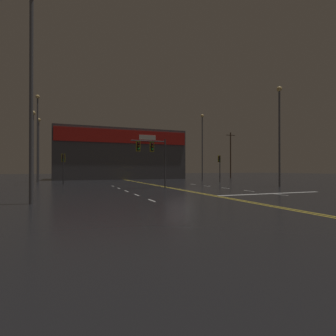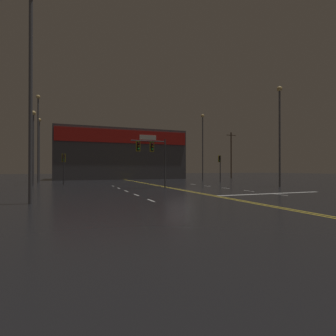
{
  "view_description": "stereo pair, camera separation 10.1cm",
  "coord_description": "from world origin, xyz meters",
  "px_view_note": "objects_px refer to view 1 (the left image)",
  "views": [
    {
      "loc": [
        -9.62,
        -22.1,
        1.84
      ],
      "look_at": [
        0.0,
        2.96,
        2.0
      ],
      "focal_mm": 28.0,
      "sensor_mm": 36.0,
      "label": 1
    },
    {
      "loc": [
        -9.52,
        -22.13,
        1.84
      ],
      "look_at": [
        0.0,
        2.96,
        2.0
      ],
      "focal_mm": 28.0,
      "sensor_mm": 36.0,
      "label": 2
    }
  ],
  "objects_px": {
    "streetlight_near_left": "(33,137)",
    "traffic_signal_corner_northeast": "(220,163)",
    "streetlight_far_median": "(279,124)",
    "streetlight_far_left": "(31,65)",
    "traffic_signal_corner_northwest": "(63,162)",
    "streetlight_near_right": "(38,129)",
    "traffic_signal_median": "(151,151)",
    "streetlight_far_right": "(202,139)",
    "streetlight_median_approach": "(39,141)"
  },
  "relations": [
    {
      "from": "streetlight_far_left",
      "to": "streetlight_far_right",
      "type": "relative_size",
      "value": 1.06
    },
    {
      "from": "streetlight_far_right",
      "to": "traffic_signal_corner_northwest",
      "type": "bearing_deg",
      "value": -163.9
    },
    {
      "from": "streetlight_near_left",
      "to": "streetlight_far_median",
      "type": "height_order",
      "value": "streetlight_far_median"
    },
    {
      "from": "streetlight_far_right",
      "to": "traffic_signal_median",
      "type": "bearing_deg",
      "value": -132.44
    },
    {
      "from": "streetlight_median_approach",
      "to": "streetlight_far_left",
      "type": "relative_size",
      "value": 0.8
    },
    {
      "from": "traffic_signal_corner_northeast",
      "to": "traffic_signal_corner_northwest",
      "type": "distance_m",
      "value": 21.17
    },
    {
      "from": "traffic_signal_corner_northwest",
      "to": "streetlight_far_right",
      "type": "xyz_separation_m",
      "value": [
        22.04,
        6.36,
        4.33
      ]
    },
    {
      "from": "traffic_signal_corner_northeast",
      "to": "streetlight_near_left",
      "type": "xyz_separation_m",
      "value": [
        -24.56,
        1.89,
        2.84
      ]
    },
    {
      "from": "traffic_signal_corner_northwest",
      "to": "streetlight_far_right",
      "type": "distance_m",
      "value": 23.35
    },
    {
      "from": "streetlight_near_right",
      "to": "streetlight_far_right",
      "type": "distance_m",
      "value": 25.57
    },
    {
      "from": "streetlight_near_left",
      "to": "streetlight_far_median",
      "type": "relative_size",
      "value": 0.82
    },
    {
      "from": "traffic_signal_corner_northwest",
      "to": "streetlight_near_left",
      "type": "distance_m",
      "value": 4.72
    },
    {
      "from": "streetlight_far_left",
      "to": "streetlight_near_right",
      "type": "bearing_deg",
      "value": 94.86
    },
    {
      "from": "traffic_signal_median",
      "to": "streetlight_median_approach",
      "type": "height_order",
      "value": "streetlight_median_approach"
    },
    {
      "from": "traffic_signal_corner_northwest",
      "to": "streetlight_far_left",
      "type": "xyz_separation_m",
      "value": [
        -1.35,
        -17.72,
        4.69
      ]
    },
    {
      "from": "traffic_signal_median",
      "to": "streetlight_near_left",
      "type": "distance_m",
      "value": 15.56
    },
    {
      "from": "streetlight_near_left",
      "to": "streetlight_far_median",
      "type": "bearing_deg",
      "value": -26.99
    },
    {
      "from": "traffic_signal_corner_northeast",
      "to": "streetlight_near_right",
      "type": "relative_size",
      "value": 0.31
    },
    {
      "from": "traffic_signal_corner_northeast",
      "to": "traffic_signal_median",
      "type": "bearing_deg",
      "value": -147.34
    },
    {
      "from": "streetlight_near_left",
      "to": "streetlight_far_left",
      "type": "xyz_separation_m",
      "value": [
        2.05,
        -19.12,
        1.72
      ]
    },
    {
      "from": "traffic_signal_corner_northwest",
      "to": "streetlight_near_right",
      "type": "relative_size",
      "value": 0.3
    },
    {
      "from": "traffic_signal_corner_northeast",
      "to": "streetlight_far_left",
      "type": "xyz_separation_m",
      "value": [
        -22.51,
        -17.23,
        4.56
      ]
    },
    {
      "from": "traffic_signal_median",
      "to": "streetlight_far_right",
      "type": "height_order",
      "value": "streetlight_far_right"
    },
    {
      "from": "traffic_signal_median",
      "to": "streetlight_near_left",
      "type": "xyz_separation_m",
      "value": [
        -11.54,
        10.24,
        2.02
      ]
    },
    {
      "from": "streetlight_far_right",
      "to": "streetlight_far_median",
      "type": "xyz_separation_m",
      "value": [
        -0.26,
        -17.79,
        -0.29
      ]
    },
    {
      "from": "traffic_signal_corner_northwest",
      "to": "streetlight_near_right",
      "type": "distance_m",
      "value": 9.66
    },
    {
      "from": "streetlight_near_left",
      "to": "traffic_signal_corner_northeast",
      "type": "bearing_deg",
      "value": -4.4
    },
    {
      "from": "traffic_signal_corner_northwest",
      "to": "traffic_signal_median",
      "type": "bearing_deg",
      "value": -47.38
    },
    {
      "from": "traffic_signal_corner_northwest",
      "to": "streetlight_near_left",
      "type": "height_order",
      "value": "streetlight_near_left"
    },
    {
      "from": "streetlight_median_approach",
      "to": "streetlight_far_median",
      "type": "relative_size",
      "value": 0.89
    },
    {
      "from": "traffic_signal_median",
      "to": "streetlight_far_median",
      "type": "height_order",
      "value": "streetlight_far_median"
    },
    {
      "from": "traffic_signal_corner_northeast",
      "to": "streetlight_near_left",
      "type": "relative_size",
      "value": 0.44
    },
    {
      "from": "traffic_signal_corner_northeast",
      "to": "streetlight_far_median",
      "type": "bearing_deg",
      "value": -86.77
    },
    {
      "from": "streetlight_near_right",
      "to": "streetlight_far_left",
      "type": "bearing_deg",
      "value": -85.14
    },
    {
      "from": "traffic_signal_median",
      "to": "streetlight_near_left",
      "type": "height_order",
      "value": "streetlight_near_left"
    },
    {
      "from": "streetlight_near_right",
      "to": "traffic_signal_median",
      "type": "bearing_deg",
      "value": -54.65
    },
    {
      "from": "streetlight_near_right",
      "to": "traffic_signal_corner_northeast",
      "type": "bearing_deg",
      "value": -18.08
    },
    {
      "from": "traffic_signal_median",
      "to": "streetlight_far_median",
      "type": "relative_size",
      "value": 0.45
    },
    {
      "from": "streetlight_far_left",
      "to": "streetlight_far_right",
      "type": "bearing_deg",
      "value": 45.83
    },
    {
      "from": "traffic_signal_corner_northeast",
      "to": "traffic_signal_corner_northwest",
      "type": "relative_size",
      "value": 1.05
    },
    {
      "from": "traffic_signal_corner_northwest",
      "to": "streetlight_far_left",
      "type": "height_order",
      "value": "streetlight_far_left"
    },
    {
      "from": "streetlight_near_left",
      "to": "streetlight_far_right",
      "type": "bearing_deg",
      "value": 11.04
    },
    {
      "from": "traffic_signal_corner_northwest",
      "to": "streetlight_far_median",
      "type": "bearing_deg",
      "value": -27.68
    },
    {
      "from": "streetlight_far_left",
      "to": "streetlight_far_median",
      "type": "bearing_deg",
      "value": 15.22
    },
    {
      "from": "traffic_signal_median",
      "to": "streetlight_near_right",
      "type": "relative_size",
      "value": 0.39
    },
    {
      "from": "streetlight_far_median",
      "to": "streetlight_near_left",
      "type": "bearing_deg",
      "value": 153.01
    },
    {
      "from": "traffic_signal_corner_northeast",
      "to": "streetlight_far_median",
      "type": "height_order",
      "value": "streetlight_far_median"
    },
    {
      "from": "streetlight_near_right",
      "to": "streetlight_far_median",
      "type": "bearing_deg",
      "value": -36.91
    },
    {
      "from": "streetlight_far_median",
      "to": "traffic_signal_median",
      "type": "bearing_deg",
      "value": 169.28
    },
    {
      "from": "traffic_signal_median",
      "to": "streetlight_far_right",
      "type": "bearing_deg",
      "value": 47.56
    }
  ]
}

